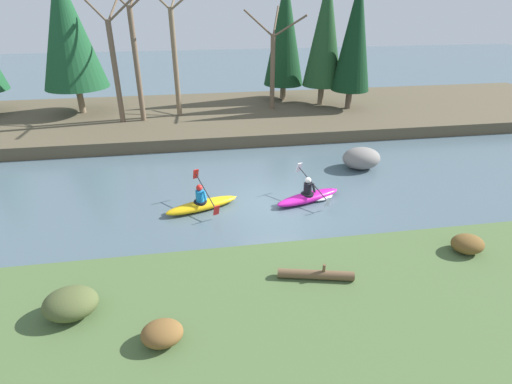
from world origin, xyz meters
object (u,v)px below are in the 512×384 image
Objects in this scene: kayaker_middle at (202,204)px; driftwood_log at (316,275)px; kayaker_lead at (311,196)px; boulder_midstream at (361,158)px.

kayaker_middle is 5.79m from driftwood_log.
driftwood_log is (-1.39, -5.14, 0.48)m from kayaker_lead.
kayaker_middle is at bearing 161.05° from kayaker_lead.
boulder_midstream is (3.09, 2.67, 0.28)m from kayaker_lead.
kayaker_lead is at bearing -139.10° from boulder_midstream.
kayaker_middle is at bearing 131.02° from driftwood_log.
kayaker_lead is 4.07m from kayaker_middle.
kayaker_middle is 7.65m from boulder_midstream.
boulder_midstream is at bearing 21.62° from kayaker_lead.
boulder_midstream is at bearing 1.70° from kayaker_middle.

